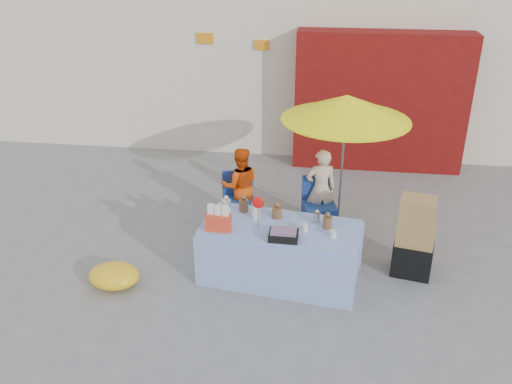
# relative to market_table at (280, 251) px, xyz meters

# --- Properties ---
(ground) EXTENTS (80.00, 80.00, 0.00)m
(ground) POSITION_rel_market_table_xyz_m (-0.71, -0.08, -0.41)
(ground) COLOR slate
(ground) RESTS_ON ground
(market_table) EXTENTS (2.17, 1.23, 1.24)m
(market_table) POSITION_rel_market_table_xyz_m (0.00, 0.00, 0.00)
(market_table) COLOR #9BB8F8
(market_table) RESTS_ON ground
(chair_left) EXTENTS (0.58, 0.57, 0.85)m
(chair_left) POSITION_rel_market_table_xyz_m (-0.77, 1.35, -0.15)
(chair_left) COLOR navy
(chair_left) RESTS_ON ground
(chair_right) EXTENTS (0.58, 0.57, 0.85)m
(chair_right) POSITION_rel_market_table_xyz_m (0.48, 1.35, -0.15)
(chair_right) COLOR navy
(chair_right) RESTS_ON ground
(vendor_orange) EXTENTS (0.70, 0.61, 1.25)m
(vendor_orange) POSITION_rel_market_table_xyz_m (-0.77, 1.49, 0.22)
(vendor_orange) COLOR #DF490B
(vendor_orange) RESTS_ON ground
(vendor_beige) EXTENTS (0.53, 0.42, 1.29)m
(vendor_beige) POSITION_rel_market_table_xyz_m (0.48, 1.49, 0.24)
(vendor_beige) COLOR beige
(vendor_beige) RESTS_ON ground
(umbrella) EXTENTS (1.90, 1.90, 2.09)m
(umbrella) POSITION_rel_market_table_xyz_m (0.78, 1.64, 1.49)
(umbrella) COLOR gray
(umbrella) RESTS_ON ground
(box_stack) EXTENTS (0.59, 0.51, 1.14)m
(box_stack) POSITION_rel_market_table_xyz_m (1.76, 0.35, 0.12)
(box_stack) COLOR black
(box_stack) RESTS_ON ground
(tarp_bundle) EXTENTS (0.78, 0.68, 0.30)m
(tarp_bundle) POSITION_rel_market_table_xyz_m (-2.12, -0.48, -0.26)
(tarp_bundle) COLOR yellow
(tarp_bundle) RESTS_ON ground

